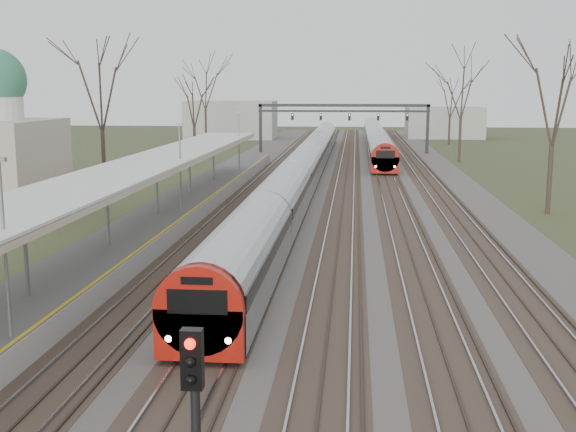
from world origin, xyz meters
name	(u,v)px	position (x,y,z in m)	size (l,w,h in m)	color
track_bed	(336,184)	(0.26, 55.00, 0.06)	(24.00, 160.00, 0.22)	#474442
platform	(174,213)	(-9.05, 37.50, 0.50)	(3.50, 69.00, 1.00)	#9E9B93
canopy	(151,164)	(-9.05, 32.99, 3.93)	(4.10, 50.00, 3.11)	slate
signal_gantry	(344,114)	(0.29, 84.99, 4.91)	(21.00, 0.59, 6.08)	black
tree_west_far	(100,87)	(-17.00, 48.00, 8.02)	(5.50, 5.50, 11.33)	#2D231C
tree_east_far	(555,98)	(14.00, 42.00, 7.29)	(5.00, 5.00, 10.30)	#2D231C
train_near	(307,162)	(-2.50, 59.40, 1.48)	(2.62, 90.21, 3.05)	#B0B3BB
train_far	(376,138)	(4.50, 91.04, 1.48)	(2.62, 60.21, 3.05)	#B0B3BB
signal_post	(195,408)	(-0.75, 6.41, 2.72)	(0.35, 0.45, 4.10)	black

